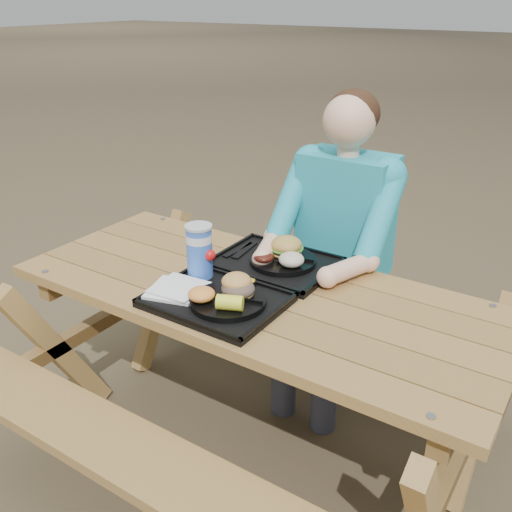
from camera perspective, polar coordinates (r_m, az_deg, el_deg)
The scene contains 18 objects.
ground at distance 2.51m, azimuth 0.00°, elevation -18.54°, with size 60.00×60.00×0.00m, color #999999.
picnic_table at distance 2.27m, azimuth 0.00°, elevation -11.64°, with size 1.80×1.49×0.75m, color #999999, non-canonical shape.
tray_near at distance 1.97m, azimuth -4.01°, elevation -4.53°, with size 0.45×0.35×0.02m, color black.
tray_far at distance 2.23m, azimuth 1.91°, elevation -0.83°, with size 0.45×0.35×0.02m, color black.
plate_near at distance 1.93m, azimuth -2.80°, elevation -4.52°, with size 0.26×0.26×0.02m, color black.
plate_far at distance 2.22m, azimuth 2.71°, elevation -0.45°, with size 0.26×0.26×0.02m, color black.
napkin_stack at distance 2.03m, azimuth -8.11°, elevation -3.27°, with size 0.17×0.17×0.02m, color white.
soda_cup at distance 2.09m, azimuth -5.67°, elevation 0.38°, with size 0.09×0.09×0.19m, color blue.
condiment_bbq at distance 2.06m, azimuth -1.94°, elevation -2.36°, with size 0.05×0.05×0.03m, color black.
condiment_mustard at distance 2.02m, azimuth -0.68°, elevation -2.85°, with size 0.05×0.05×0.03m, color gold.
sandwich at distance 1.92m, azimuth -1.82°, elevation -2.40°, with size 0.11×0.11×0.11m, color #CD9348, non-canonical shape.
mac_cheese at distance 1.91m, azimuth -5.48°, elevation -3.83°, with size 0.09×0.09×0.05m, color #FFA343.
corn_cob at distance 1.85m, azimuth -2.64°, elevation -4.68°, with size 0.09×0.09×0.05m, color #F9FF35, non-canonical shape.
cutlery_far at distance 2.32m, azimuth -1.16°, elevation 0.58°, with size 0.03×0.17×0.01m, color black.
burger at distance 2.23m, azimuth 3.09°, elevation 1.51°, with size 0.12×0.12×0.11m, color #BC9342, non-canonical shape.
baked_beans at distance 2.18m, azimuth 0.77°, elevation -0.12°, with size 0.08×0.08×0.04m, color #45150D.
potato_salad at distance 2.14m, azimuth 3.56°, elevation -0.36°, with size 0.10×0.10×0.05m, color beige.
diner at distance 2.53m, azimuth 8.43°, elevation -0.86°, with size 0.48×0.84×1.28m, color #1CADC7, non-canonical shape.
Camera 1 is at (1.00, -1.53, 1.72)m, focal length 40.00 mm.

